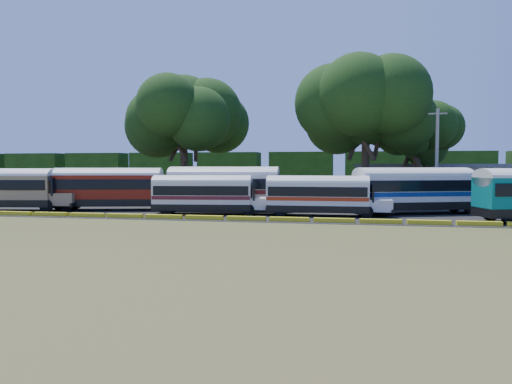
% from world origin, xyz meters
% --- Properties ---
extents(ground, '(160.00, 160.00, 0.00)m').
position_xyz_m(ground, '(0.00, 0.00, 0.00)').
color(ground, '#39521B').
rests_on(ground, ground).
extents(asphalt_strip, '(64.00, 24.00, 0.02)m').
position_xyz_m(asphalt_strip, '(1.00, 12.00, 0.01)').
color(asphalt_strip, black).
rests_on(asphalt_strip, ground).
extents(curb, '(53.70, 0.45, 0.30)m').
position_xyz_m(curb, '(-0.00, 1.00, 0.15)').
color(curb, yellow).
rests_on(curb, ground).
extents(terminal_building, '(19.00, 9.00, 4.00)m').
position_xyz_m(terminal_building, '(18.00, 30.00, 2.03)').
color(terminal_building, silver).
rests_on(terminal_building, ground).
extents(treeline_backdrop, '(130.00, 4.00, 6.00)m').
position_xyz_m(treeline_backdrop, '(0.00, 48.00, 3.00)').
color(treeline_backdrop, black).
rests_on(treeline_backdrop, ground).
extents(bus_beige, '(11.10, 4.35, 3.56)m').
position_xyz_m(bus_beige, '(-19.85, 4.30, 2.04)').
color(bus_beige, black).
rests_on(bus_beige, ground).
extents(bus_red, '(11.28, 5.31, 3.60)m').
position_xyz_m(bus_red, '(-11.49, 6.68, 2.07)').
color(bus_red, black).
rests_on(bus_red, ground).
extents(bus_cream_west, '(9.51, 3.56, 3.05)m').
position_xyz_m(bus_cream_west, '(-2.56, 4.73, 1.73)').
color(bus_cream_west, black).
rests_on(bus_cream_west, ground).
extents(bus_cream_east, '(11.48, 3.85, 3.70)m').
position_xyz_m(bus_cream_east, '(-1.81, 8.36, 2.09)').
color(bus_cream_east, black).
rests_on(bus_cream_east, ground).
extents(bus_white_red, '(9.30, 2.53, 3.04)m').
position_xyz_m(bus_white_red, '(6.27, 5.22, 1.72)').
color(bus_white_red, black).
rests_on(bus_white_red, ground).
extents(bus_white_blue, '(11.29, 6.59, 3.64)m').
position_xyz_m(bus_white_blue, '(13.43, 8.31, 2.06)').
color(bus_white_blue, black).
rests_on(bus_white_blue, ground).
extents(tree_west, '(11.06, 11.06, 13.71)m').
position_xyz_m(tree_west, '(-9.82, 20.04, 9.62)').
color(tree_west, '#392C1C').
rests_on(tree_west, ground).
extents(tree_center, '(10.68, 10.68, 13.72)m').
position_xyz_m(tree_center, '(9.74, 19.61, 9.76)').
color(tree_center, '#392C1C').
rests_on(tree_center, ground).
extents(tree_east, '(6.85, 6.85, 9.59)m').
position_xyz_m(tree_east, '(15.21, 23.86, 7.00)').
color(tree_east, '#392C1C').
rests_on(tree_east, ground).
extents(utility_pole, '(1.60, 0.30, 8.82)m').
position_xyz_m(utility_pole, '(15.85, 14.32, 4.52)').
color(utility_pole, gray).
rests_on(utility_pole, ground).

